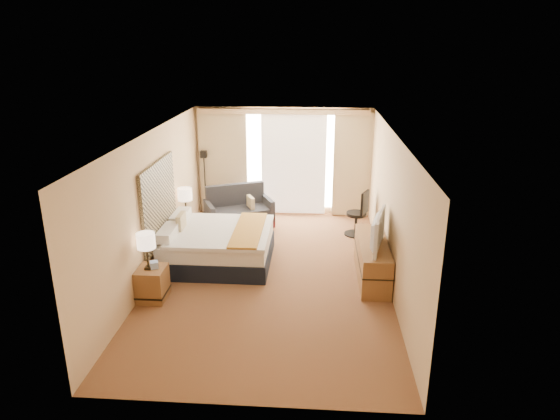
# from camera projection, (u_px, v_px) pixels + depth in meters

# --- Properties ---
(floor) EXTENTS (4.20, 7.00, 0.02)m
(floor) POSITION_uv_depth(u_px,v_px,m) (271.00, 274.00, 9.18)
(floor) COLOR maroon
(floor) RESTS_ON ground
(ceiling) EXTENTS (4.20, 7.00, 0.02)m
(ceiling) POSITION_uv_depth(u_px,v_px,m) (270.00, 134.00, 8.34)
(ceiling) COLOR silver
(ceiling) RESTS_ON wall_back
(wall_back) EXTENTS (4.20, 0.02, 2.60)m
(wall_back) POSITION_uv_depth(u_px,v_px,m) (283.00, 161.00, 12.07)
(wall_back) COLOR #D6AD82
(wall_back) RESTS_ON ground
(wall_front) EXTENTS (4.20, 0.02, 2.60)m
(wall_front) POSITION_uv_depth(u_px,v_px,m) (241.00, 309.00, 5.46)
(wall_front) COLOR #D6AD82
(wall_front) RESTS_ON ground
(wall_left) EXTENTS (0.02, 7.00, 2.60)m
(wall_left) POSITION_uv_depth(u_px,v_px,m) (153.00, 205.00, 8.91)
(wall_left) COLOR #D6AD82
(wall_left) RESTS_ON ground
(wall_right) EXTENTS (0.02, 7.00, 2.60)m
(wall_right) POSITION_uv_depth(u_px,v_px,m) (391.00, 210.00, 8.62)
(wall_right) COLOR #D6AD82
(wall_right) RESTS_ON ground
(headboard) EXTENTS (0.06, 1.85, 1.50)m
(headboard) POSITION_uv_depth(u_px,v_px,m) (159.00, 202.00, 9.10)
(headboard) COLOR black
(headboard) RESTS_ON wall_left
(nightstand_left) EXTENTS (0.45, 0.52, 0.55)m
(nightstand_left) POSITION_uv_depth(u_px,v_px,m) (152.00, 284.00, 8.23)
(nightstand_left) COLOR brown
(nightstand_left) RESTS_ON floor
(nightstand_right) EXTENTS (0.45, 0.52, 0.55)m
(nightstand_right) POSITION_uv_depth(u_px,v_px,m) (189.00, 229.00, 10.59)
(nightstand_right) COLOR brown
(nightstand_right) RESTS_ON floor
(media_dresser) EXTENTS (0.50, 1.80, 0.70)m
(media_dresser) POSITION_uv_depth(u_px,v_px,m) (372.00, 260.00, 8.94)
(media_dresser) COLOR brown
(media_dresser) RESTS_ON floor
(window) EXTENTS (2.30, 0.02, 2.30)m
(window) POSITION_uv_depth(u_px,v_px,m) (294.00, 161.00, 12.01)
(window) COLOR white
(window) RESTS_ON wall_back
(curtains) EXTENTS (4.12, 0.19, 2.56)m
(curtains) POSITION_uv_depth(u_px,v_px,m) (283.00, 158.00, 11.92)
(curtains) COLOR beige
(curtains) RESTS_ON floor
(bed) EXTENTS (2.00, 1.83, 0.97)m
(bed) POSITION_uv_depth(u_px,v_px,m) (218.00, 245.00, 9.57)
(bed) COLOR black
(bed) RESTS_ON floor
(loveseat) EXTENTS (1.68, 1.34, 0.93)m
(loveseat) POSITION_uv_depth(u_px,v_px,m) (239.00, 213.00, 11.50)
(loveseat) COLOR #4E161A
(loveseat) RESTS_ON floor
(floor_lamp) EXTENTS (0.20, 0.20, 1.58)m
(floor_lamp) POSITION_uv_depth(u_px,v_px,m) (204.00, 170.00, 12.04)
(floor_lamp) COLOR black
(floor_lamp) RESTS_ON floor
(desk_chair) EXTENTS (0.51, 0.51, 1.02)m
(desk_chair) POSITION_uv_depth(u_px,v_px,m) (359.00, 216.00, 10.88)
(desk_chair) COLOR black
(desk_chair) RESTS_ON floor
(lamp_left) EXTENTS (0.30, 0.30, 0.62)m
(lamp_left) POSITION_uv_depth(u_px,v_px,m) (146.00, 241.00, 7.97)
(lamp_left) COLOR black
(lamp_left) RESTS_ON nightstand_left
(lamp_right) EXTENTS (0.30, 0.30, 0.62)m
(lamp_right) POSITION_uv_depth(u_px,v_px,m) (185.00, 195.00, 10.37)
(lamp_right) COLOR black
(lamp_right) RESTS_ON nightstand_right
(tissue_box) EXTENTS (0.16, 0.16, 0.12)m
(tissue_box) POSITION_uv_depth(u_px,v_px,m) (154.00, 265.00, 8.14)
(tissue_box) COLOR #9AB8EE
(tissue_box) RESTS_ON nightstand_left
(telephone) EXTENTS (0.20, 0.16, 0.07)m
(telephone) POSITION_uv_depth(u_px,v_px,m) (188.00, 216.00, 10.47)
(telephone) COLOR black
(telephone) RESTS_ON nightstand_right
(television) EXTENTS (0.39, 1.08, 0.62)m
(television) POSITION_uv_depth(u_px,v_px,m) (373.00, 230.00, 8.50)
(television) COLOR black
(television) RESTS_ON media_dresser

